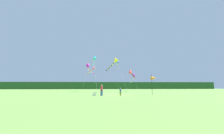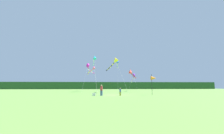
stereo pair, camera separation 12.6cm
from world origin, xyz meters
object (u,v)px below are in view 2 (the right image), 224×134
object	(u,v)px
kite_rainbow	(92,69)
kite_yellow	(114,61)
person_adult	(101,90)
kite_purple	(134,76)
banner_flag_pole	(154,78)
kite_magenta	(89,67)
person_child	(120,91)
kite_cyan	(95,58)
kite_red	(131,72)
cooler_box	(94,94)
kite_blue	(118,62)

from	to	relation	value
kite_rainbow	kite_yellow	xyz separation A→B (m)	(5.63, -9.08, 0.87)
person_adult	kite_purple	bearing A→B (deg)	63.25
person_adult	kite_yellow	world-z (taller)	kite_yellow
kite_rainbow	kite_purple	distance (m)	12.26
kite_rainbow	banner_flag_pole	bearing A→B (deg)	-56.37
kite_magenta	kite_yellow	world-z (taller)	kite_yellow
person_adult	person_child	world-z (taller)	person_adult
banner_flag_pole	kite_cyan	size ratio (longest dim) A/B	0.36
person_adult	kite_magenta	size ratio (longest dim) A/B	0.16
banner_flag_pole	kite_red	world-z (taller)	kite_red
banner_flag_pole	kite_magenta	world-z (taller)	kite_magenta
person_adult	kite_magenta	world-z (taller)	kite_magenta
kite_purple	kite_red	size ratio (longest dim) A/B	1.44
person_adult	banner_flag_pole	size ratio (longest dim) A/B	0.49
kite_rainbow	kite_red	bearing A→B (deg)	-32.78
kite_rainbow	kite_purple	world-z (taller)	kite_rainbow
kite_rainbow	kite_red	world-z (taller)	kite_rainbow
cooler_box	kite_blue	bearing A→B (deg)	72.74
kite_magenta	person_child	bearing A→B (deg)	-67.25
banner_flag_pole	kite_magenta	xyz separation A→B (m)	(-12.42, 13.67, 3.57)
banner_flag_pole	kite_purple	xyz separation A→B (m)	(0.38, 17.25, 1.42)
kite_blue	kite_purple	xyz separation A→B (m)	(4.62, -0.75, -4.39)
kite_red	person_adult	bearing A→B (deg)	-120.64
cooler_box	kite_red	size ratio (longest dim) A/B	0.08
kite_rainbow	kite_magenta	world-z (taller)	kite_rainbow
cooler_box	banner_flag_pole	xyz separation A→B (m)	(10.21, 1.22, 2.66)
banner_flag_pole	kite_purple	bearing A→B (deg)	88.74
person_adult	cooler_box	xyz separation A→B (m)	(-1.18, 0.21, -0.76)
cooler_box	banner_flag_pole	world-z (taller)	banner_flag_pole
person_adult	kite_yellow	size ratio (longest dim) A/B	0.16
person_child	kite_rainbow	world-z (taller)	kite_rainbow
kite_blue	kite_yellow	distance (m)	9.78
kite_purple	kite_magenta	bearing A→B (deg)	-164.37
banner_flag_pole	kite_purple	distance (m)	17.31
kite_cyan	kite_red	bearing A→B (deg)	-18.39
cooler_box	kite_magenta	xyz separation A→B (m)	(-2.21, 14.89, 6.22)
person_adult	person_child	distance (m)	3.00
banner_flag_pole	person_child	bearing A→B (deg)	-165.97
kite_rainbow	kite_yellow	bearing A→B (deg)	-58.17
cooler_box	kite_purple	bearing A→B (deg)	60.17
kite_yellow	kite_cyan	world-z (taller)	kite_cyan
kite_purple	kite_cyan	world-z (taller)	kite_cyan
kite_rainbow	kite_red	size ratio (longest dim) A/B	1.65
kite_purple	kite_blue	bearing A→B (deg)	170.75
person_adult	kite_blue	bearing A→B (deg)	76.14
kite_red	kite_cyan	bearing A→B (deg)	161.61
kite_blue	kite_yellow	world-z (taller)	kite_blue
cooler_box	kite_cyan	world-z (taller)	kite_cyan
kite_purple	kite_red	world-z (taller)	kite_red
banner_flag_pole	kite_blue	world-z (taller)	kite_blue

